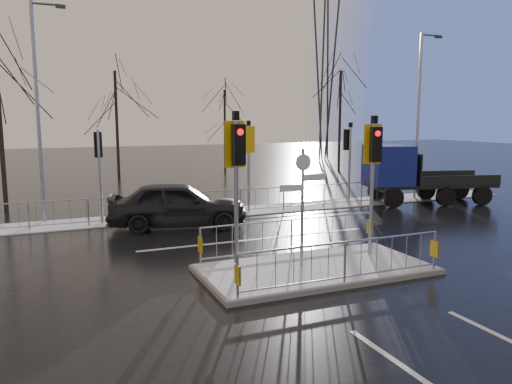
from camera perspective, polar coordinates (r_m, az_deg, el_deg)
name	(u,v)px	position (r m, az deg, el deg)	size (l,w,h in m)	color
ground	(315,272)	(13.32, 6.77, -9.01)	(120.00, 120.00, 0.00)	black
snow_verge	(213,213)	(20.99, -4.95, -2.43)	(30.00, 2.00, 0.04)	silver
lane_markings	(322,275)	(13.04, 7.51, -9.39)	(8.00, 11.38, 0.01)	silver
traffic_island	(315,257)	(13.21, 6.73, -7.39)	(6.00, 3.04, 4.15)	slate
far_kerb_fixtures	(223,191)	(20.44, -3.76, 0.13)	(18.00, 0.65, 3.83)	#8F959C
car_far_lane	(178,204)	(18.42, -8.90, -1.42)	(2.01, 4.99, 1.70)	black
flatbed_truck	(405,173)	(24.15, 16.66, 2.12)	(6.24, 3.54, 2.73)	black
tree_far_a	(116,104)	(33.30, -15.70, 9.65)	(3.75, 3.75, 7.08)	black
tree_far_b	(225,115)	(37.12, -3.60, 8.80)	(3.25, 3.25, 6.14)	black
tree_far_c	(340,102)	(37.94, 9.61, 10.15)	(4.00, 4.00, 7.55)	black
street_lamp_right	(420,109)	(25.82, 18.19, 8.98)	(1.25, 0.18, 8.00)	#8F959C
street_lamp_left	(39,104)	(20.51, -23.52, 9.21)	(1.25, 0.18, 8.20)	#8F959C
pylon_wires	(315,39)	(47.65, 6.77, 16.97)	(70.00, 2.38, 19.97)	#2D3033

